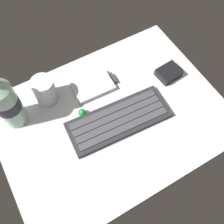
{
  "coord_description": "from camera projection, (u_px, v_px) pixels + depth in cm",
  "views": [
    {
      "loc": [
        -17.41,
        -30.3,
        66.98
      ],
      "look_at": [
        0.0,
        0.0,
        3.0
      ],
      "focal_mm": 42.27,
      "sensor_mm": 36.0,
      "label": 1
    }
  ],
  "objects": [
    {
      "name": "ground_plane",
      "position": [
        112.0,
        119.0,
        0.76
      ],
      "size": [
        64.0,
        48.0,
        2.8
      ],
      "color": "#B7BABC"
    },
    {
      "name": "keyboard",
      "position": [
        119.0,
        120.0,
        0.74
      ],
      "size": [
        29.68,
        12.94,
        1.7
      ],
      "color": "#232328",
      "rests_on": "ground_plane"
    },
    {
      "name": "handheld_device",
      "position": [
        95.0,
        86.0,
        0.8
      ],
      "size": [
        13.02,
        8.08,
        1.5
      ],
      "color": "#B7BABF",
      "rests_on": "ground_plane"
    },
    {
      "name": "juice_cup",
      "position": [
        45.0,
        91.0,
        0.75
      ],
      "size": [
        6.4,
        6.4,
        8.5
      ],
      "color": "silver",
      "rests_on": "ground_plane"
    },
    {
      "name": "water_bottle",
      "position": [
        6.0,
        102.0,
        0.67
      ],
      "size": [
        6.73,
        6.73,
        20.8
      ],
      "color": "#9EC1A8",
      "rests_on": "ground_plane"
    },
    {
      "name": "charger_block",
      "position": [
        169.0,
        73.0,
        0.82
      ],
      "size": [
        7.46,
        6.19,
        2.4
      ],
      "primitive_type": "cube",
      "rotation": [
        0.0,
        0.0,
        0.09
      ],
      "color": "black",
      "rests_on": "ground_plane"
    },
    {
      "name": "trackball_mouse",
      "position": [
        82.0,
        113.0,
        0.75
      ],
      "size": [
        2.2,
        2.2,
        2.2
      ],
      "primitive_type": "sphere",
      "color": "#198C33",
      "rests_on": "ground_plane"
    }
  ]
}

